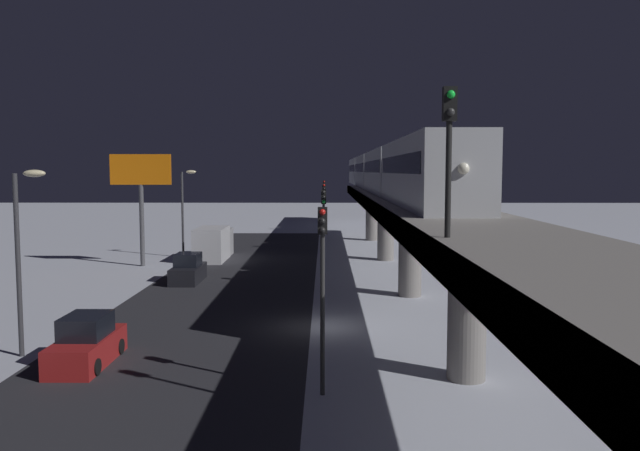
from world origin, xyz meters
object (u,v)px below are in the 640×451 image
at_px(sedan_red, 87,345).
at_px(traffic_light_near, 323,273).
at_px(rail_signal, 449,135).
at_px(subway_train, 379,171).
at_px(box_truck, 214,244).
at_px(traffic_light_mid, 324,224).
at_px(sedan_black, 188,270).
at_px(traffic_light_far, 324,207).
at_px(commercial_billboard, 141,181).
at_px(traffic_light_distant, 324,198).

relative_size(sedan_red, traffic_light_near, 0.70).
bearing_deg(rail_signal, subway_train, -92.45).
bearing_deg(subway_train, box_truck, 23.49).
relative_size(sedan_red, traffic_light_mid, 0.70).
xyz_separation_m(subway_train, sedan_black, (14.55, 17.68, -6.80)).
distance_m(traffic_light_mid, traffic_light_far, 19.23).
relative_size(traffic_light_far, commercial_billboard, 0.72).
bearing_deg(box_truck, commercial_billboard, 38.78).
relative_size(box_truck, traffic_light_far, 1.16).
xyz_separation_m(traffic_light_mid, commercial_billboard, (14.50, -10.04, 2.63)).
height_order(box_truck, traffic_light_near, traffic_light_near).
relative_size(sedan_black, traffic_light_mid, 0.68).
xyz_separation_m(subway_train, box_truck, (14.75, 6.41, -6.25)).
relative_size(sedan_red, traffic_light_far, 0.70).
bearing_deg(subway_train, sedan_black, 50.55).
bearing_deg(traffic_light_distant, traffic_light_far, 90.00).
height_order(rail_signal, commercial_billboard, rail_signal).
relative_size(sedan_red, traffic_light_distant, 0.70).
relative_size(traffic_light_near, traffic_light_distant, 1.00).
bearing_deg(rail_signal, traffic_light_far, -85.46).
bearing_deg(sedan_black, traffic_light_far, -119.48).
distance_m(rail_signal, traffic_light_near, 6.83).
xyz_separation_m(subway_train, commercial_billboard, (19.74, 10.42, -0.77)).
xyz_separation_m(subway_train, traffic_light_mid, (5.25, 20.46, -3.40)).
bearing_deg(traffic_light_near, traffic_light_distant, -90.00).
bearing_deg(sedan_black, traffic_light_mid, 163.34).
relative_size(sedan_red, sedan_black, 1.03).
distance_m(rail_signal, commercial_billboard, 37.85).
xyz_separation_m(rail_signal, traffic_light_distant, (3.37, -61.75, -4.35)).
height_order(subway_train, traffic_light_mid, subway_train).
xyz_separation_m(subway_train, rail_signal, (1.87, 43.74, 0.95)).
xyz_separation_m(subway_train, traffic_light_near, (5.25, 39.69, -3.40)).
height_order(traffic_light_near, commercial_billboard, commercial_billboard).
bearing_deg(box_truck, traffic_light_distant, -111.26).
height_order(traffic_light_near, traffic_light_distant, same).
height_order(subway_train, traffic_light_distant, subway_train).
distance_m(sedan_red, commercial_billboard, 27.09).
bearing_deg(sedan_black, traffic_light_distant, -104.61).
distance_m(subway_train, commercial_billboard, 22.34).
bearing_deg(rail_signal, box_truck, -70.97).
bearing_deg(traffic_light_mid, commercial_billboard, -34.69).
bearing_deg(sedan_black, commercial_billboard, -54.38).
bearing_deg(box_truck, traffic_light_far, -151.39).
height_order(box_truck, commercial_billboard, commercial_billboard).
bearing_deg(traffic_light_distant, subway_train, 106.24).
height_order(rail_signal, traffic_light_distant, rail_signal).
bearing_deg(sedan_black, rail_signal, 115.93).
relative_size(subway_train, box_truck, 10.01).
bearing_deg(traffic_light_mid, traffic_light_distant, -90.00).
xyz_separation_m(rail_signal, sedan_red, (12.67, -7.43, -7.76)).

